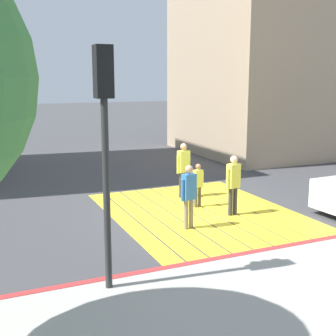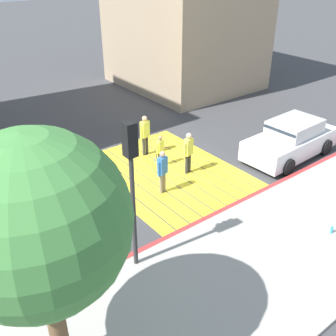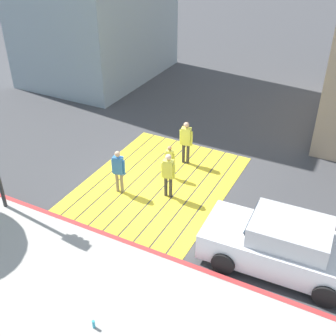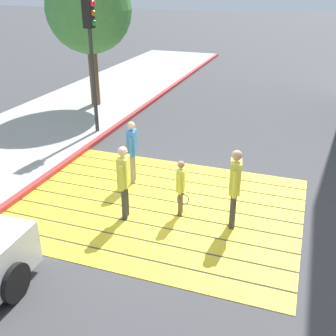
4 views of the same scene
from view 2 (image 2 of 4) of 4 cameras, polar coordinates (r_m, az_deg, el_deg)
name	(u,v)px [view 2 (image 2 of 4)]	position (r m, az deg, el deg)	size (l,w,h in m)	color
ground_plane	(166,173)	(15.37, -0.30, -0.68)	(120.00, 120.00, 0.00)	#424244
crosswalk_stripes	(166,173)	(15.37, -0.30, -0.66)	(6.40, 4.90, 0.01)	yellow
sidewalk_west	(283,247)	(12.16, 16.22, -10.85)	(4.80, 40.00, 0.12)	#ADA8A0
curb_painted	(225,210)	(13.30, 8.27, -5.95)	(0.16, 40.00, 0.13)	#BC3333
building_far_south	(185,2)	(25.09, 2.50, 22.74)	(8.00, 7.04, 9.74)	tan
car_parked_near_curb	(291,140)	(17.08, 17.27, 3.88)	(2.12, 4.37, 1.57)	white
traffic_light_corner	(131,169)	(9.45, -5.36, -0.17)	(0.39, 0.28, 4.24)	#2D2D2D
street_tree	(38,223)	(7.01, -18.18, -7.49)	(3.20, 3.20, 5.32)	brown
water_bottle	(332,230)	(13.00, 22.49, -8.23)	(0.07, 0.07, 0.22)	#33A5BF
pedestrian_adult_lead	(145,132)	(16.33, -3.33, 5.12)	(0.28, 0.50, 1.74)	#333338
pedestrian_adult_trailing	(163,169)	(13.69, -0.80, -0.16)	(0.28, 0.47, 1.63)	gray
pedestrian_adult_side	(188,150)	(14.95, 2.95, 2.58)	(0.28, 0.48, 1.67)	#333338
pedestrian_child_with_racket	(160,149)	(15.53, -1.16, 2.69)	(0.28, 0.42, 1.30)	brown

